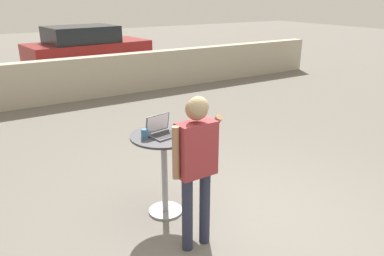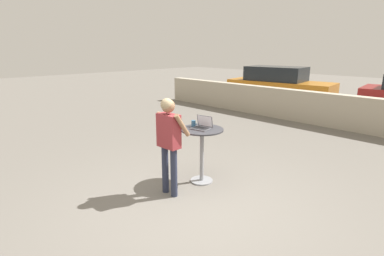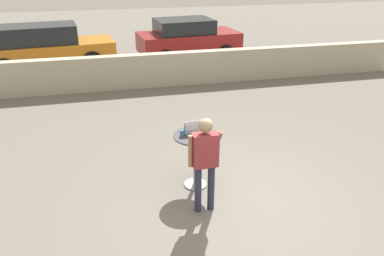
% 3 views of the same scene
% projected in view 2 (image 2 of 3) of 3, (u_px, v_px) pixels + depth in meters
% --- Properties ---
extents(ground_plane, '(50.00, 50.00, 0.00)m').
position_uv_depth(ground_plane, '(196.00, 207.00, 4.58)').
color(ground_plane, slate).
extents(pavement_kerb, '(15.26, 0.35, 1.02)m').
position_uv_depth(pavement_kerb, '(350.00, 113.00, 8.76)').
color(pavement_kerb, '#B2A893').
rests_on(pavement_kerb, ground_plane).
extents(cafe_table, '(0.75, 0.75, 0.99)m').
position_uv_depth(cafe_table, '(202.00, 144.00, 5.28)').
color(cafe_table, gray).
rests_on(cafe_table, ground_plane).
extents(laptop, '(0.36, 0.32, 0.22)m').
position_uv_depth(laptop, '(202.00, 126.00, 5.21)').
color(laptop, '#515156').
rests_on(laptop, cafe_table).
extents(coffee_mug, '(0.12, 0.08, 0.11)m').
position_uv_depth(coffee_mug, '(194.00, 123.00, 5.36)').
color(coffee_mug, '#336084').
rests_on(coffee_mug, cafe_table).
extents(standing_person, '(0.53, 0.36, 1.61)m').
position_uv_depth(standing_person, '(169.00, 135.00, 4.73)').
color(standing_person, '#282D42').
rests_on(standing_person, ground_plane).
extents(parked_car_further_down, '(4.65, 2.18, 1.57)m').
position_uv_depth(parked_car_further_down, '(279.00, 84.00, 13.23)').
color(parked_car_further_down, '#B76B19').
rests_on(parked_car_further_down, ground_plane).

